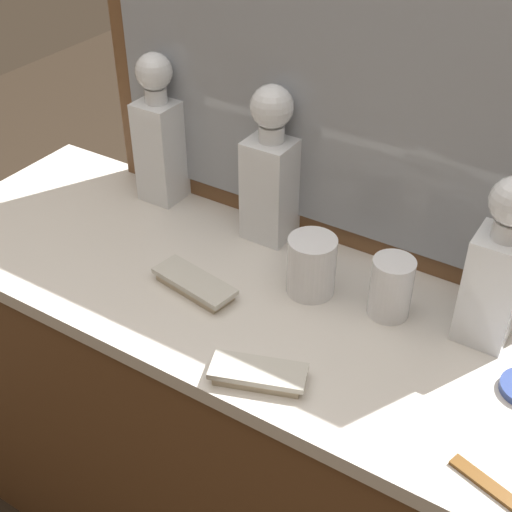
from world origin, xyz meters
The scene contains 10 objects.
dresser centered at (0.00, 0.00, 0.42)m, with size 1.39×0.48×0.84m.
dresser_mirror centered at (0.00, 0.22, 1.13)m, with size 0.96×0.03×0.58m.
crystal_decanter_right centered at (0.37, 0.11, 0.96)m, with size 0.08×0.08×0.29m.
crystal_decanter_left centered at (-0.08, 0.17, 0.96)m, with size 0.09×0.09×0.31m.
crystal_decanter_rear centered at (-0.34, 0.17, 0.97)m, with size 0.08×0.08×0.32m.
crystal_tumbler_far_right centered at (0.08, 0.06, 0.89)m, with size 0.09×0.09×0.11m.
crystal_tumbler_front centered at (0.22, 0.07, 0.89)m, with size 0.07×0.07×0.11m.
silver_brush_left centered at (-0.10, -0.05, 0.85)m, with size 0.17×0.08×0.02m.
silver_brush_rear centered at (0.12, -0.18, 0.85)m, with size 0.16×0.10×0.02m.
tortoiseshell_comb centered at (0.48, -0.18, 0.84)m, with size 0.14×0.06×0.01m.
Camera 1 is at (0.51, -0.81, 1.62)m, focal length 48.58 mm.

